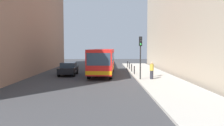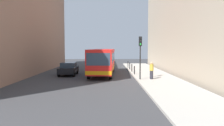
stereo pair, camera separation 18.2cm
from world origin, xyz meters
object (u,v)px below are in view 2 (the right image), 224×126
object	(u,v)px
bus	(103,60)
traffic_light	(140,50)
car_beside_bus	(69,68)
car_behind_bus	(100,63)
pedestrian_near_signal	(152,70)
bollard_farthest	(128,64)
bollard_mid	(132,68)
bollard_far	(130,66)
bollard_near	(134,70)

from	to	relation	value
bus	traffic_light	size ratio (longest dim) A/B	2.71
car_beside_bus	car_behind_bus	xyz separation A→B (m)	(3.18, 9.95, 0.00)
car_behind_bus	traffic_light	xyz separation A→B (m)	(4.54, -14.62, 2.22)
car_behind_bus	pedestrian_near_signal	distance (m)	15.61
traffic_light	pedestrian_near_signal	bearing A→B (deg)	3.84
bollard_farthest	car_behind_bus	bearing A→B (deg)	161.19
car_beside_bus	car_behind_bus	distance (m)	10.44
bollard_farthest	car_beside_bus	bearing A→B (deg)	-132.08
bollard_mid	bollard_far	distance (m)	3.02
bus	traffic_light	world-z (taller)	traffic_light
bollard_near	pedestrian_near_signal	bearing A→B (deg)	-73.06
car_beside_bus	bollard_farthest	distance (m)	11.37
bus	bollard_farthest	world-z (taller)	bus
car_behind_bus	bollard_near	distance (m)	11.46
bus	bollard_far	xyz separation A→B (m)	(3.65, 4.93, -1.10)
car_beside_bus	bollard_near	world-z (taller)	car_beside_bus
car_beside_bus	bollard_mid	world-z (taller)	car_beside_bus
bollard_far	bollard_farthest	bearing A→B (deg)	90.00
car_behind_bus	bollard_near	xyz separation A→B (m)	(4.44, -10.56, -0.16)
car_behind_bus	bollard_far	world-z (taller)	car_behind_bus
traffic_light	bollard_farthest	xyz separation A→B (m)	(-0.10, 13.11, -2.38)
pedestrian_near_signal	bollard_far	bearing A→B (deg)	-125.06
bus	bollard_near	bearing A→B (deg)	165.90
car_behind_bus	bollard_near	bearing A→B (deg)	113.80
bollard_farthest	bus	bearing A→B (deg)	-114.66
car_beside_bus	car_behind_bus	world-z (taller)	same
bollard_mid	car_behind_bus	bearing A→B (deg)	120.49
bus	pedestrian_near_signal	xyz separation A→B (m)	(4.86, -5.09, -0.74)
bollard_mid	pedestrian_near_signal	size ratio (longest dim) A/B	0.56
bollard_far	pedestrian_near_signal	size ratio (longest dim) A/B	0.56
bollard_mid	bollard_far	xyz separation A→B (m)	(0.00, 3.02, 0.00)
bollard_mid	bollard_far	bearing A→B (deg)	90.00
car_beside_bus	bollard_farthest	bearing A→B (deg)	-132.61
bollard_mid	bollard_farthest	size ratio (longest dim) A/B	1.00
bollard_mid	pedestrian_near_signal	distance (m)	7.12
bollard_far	bollard_near	bearing A→B (deg)	-90.00
bollard_near	car_beside_bus	bearing A→B (deg)	175.42
bollard_near	pedestrian_near_signal	world-z (taller)	pedestrian_near_signal
car_beside_bus	bollard_mid	distance (m)	7.99
bollard_farthest	pedestrian_near_signal	size ratio (longest dim) A/B	0.56
car_behind_bus	bus	bearing A→B (deg)	95.78
car_behind_bus	traffic_light	size ratio (longest dim) A/B	1.08
bus	pedestrian_near_signal	size ratio (longest dim) A/B	6.61
bollard_near	bollard_mid	world-z (taller)	same
traffic_light	bollard_far	world-z (taller)	traffic_light
bollard_far	bus	bearing A→B (deg)	-126.50
bus	bollard_far	world-z (taller)	bus
car_beside_bus	traffic_light	bearing A→B (deg)	148.28
car_behind_bus	bollard_far	xyz separation A→B (m)	(4.44, -4.53, -0.16)
bollard_near	bus	bearing A→B (deg)	163.22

